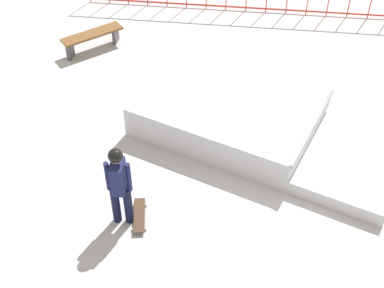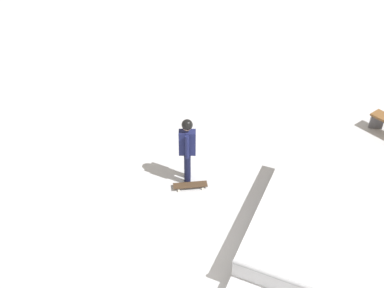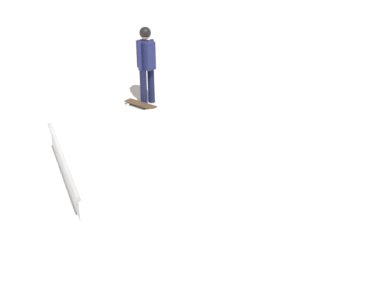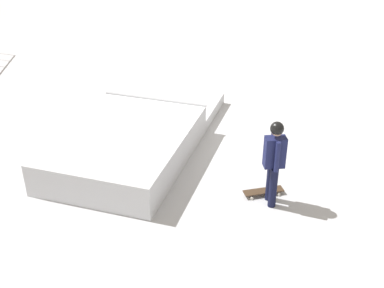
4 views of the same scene
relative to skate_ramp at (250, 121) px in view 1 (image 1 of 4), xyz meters
The scene contains 5 objects.
ground_plane 1.20m from the skate_ramp, 43.78° to the right, with size 60.00×60.00×0.00m, color #B7BABF.
skate_ramp is the anchor object (origin of this frame).
skater 3.50m from the skate_ramp, 125.38° to the right, with size 0.44×0.40×1.73m.
skateboard 3.21m from the skate_ramp, 122.52° to the right, with size 0.39×0.82×0.09m.
park_bench 5.00m from the skate_ramp, 148.65° to the left, with size 1.42×1.41×0.48m.
Camera 1 is at (-0.57, -7.77, 7.39)m, focal length 49.26 mm.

